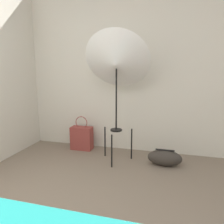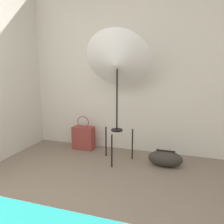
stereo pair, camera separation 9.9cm
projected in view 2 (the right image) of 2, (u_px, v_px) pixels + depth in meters
wall_back at (109, 70)px, 3.52m from camera, size 8.00×0.05×2.60m
photo_umbrella at (117, 63)px, 2.93m from camera, size 0.91×0.64×1.82m
tote_bag at (83, 137)px, 3.63m from camera, size 0.35×0.18×0.56m
duffel_bag at (165, 159)px, 2.98m from camera, size 0.47×0.22×0.23m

